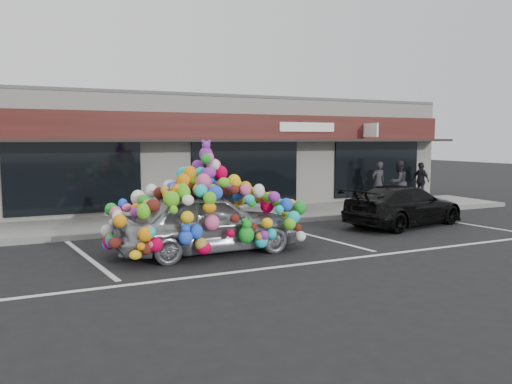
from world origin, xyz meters
name	(u,v)px	position (x,y,z in m)	size (l,w,h in m)	color
ground	(224,247)	(0.00, 0.00, 0.00)	(90.00, 90.00, 0.00)	black
shop_building	(147,152)	(0.00, 8.44, 2.16)	(24.00, 7.20, 4.31)	white
sidewalk	(179,221)	(0.00, 4.00, 0.07)	(26.00, 3.00, 0.15)	gray
kerb	(193,228)	(0.00, 2.50, 0.07)	(26.00, 0.18, 0.16)	slate
parking_stripe_left	(88,258)	(-3.20, 0.20, 0.00)	(0.12, 4.40, 0.01)	silver
parking_stripe_mid	(316,237)	(2.80, 0.20, 0.00)	(0.12, 4.40, 0.01)	silver
parking_stripe_right	(460,223)	(8.20, 0.20, 0.00)	(0.12, 4.40, 0.01)	silver
lane_line	(344,259)	(2.00, -2.30, 0.00)	(14.00, 0.12, 0.01)	silver
toy_car	(207,215)	(-0.57, -0.39, 0.91)	(3.12, 4.64, 2.68)	silver
black_sedan	(404,205)	(6.22, 0.61, 0.63)	(4.35, 1.77, 1.26)	black
pedestrian_a	(378,182)	(8.30, 4.49, 0.98)	(0.60, 0.40, 1.65)	black
pedestrian_b	(398,182)	(9.01, 4.12, 0.99)	(0.82, 0.64, 1.69)	black
pedestrian_c	(420,181)	(10.86, 4.89, 0.93)	(0.38, 0.92, 1.56)	#252329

